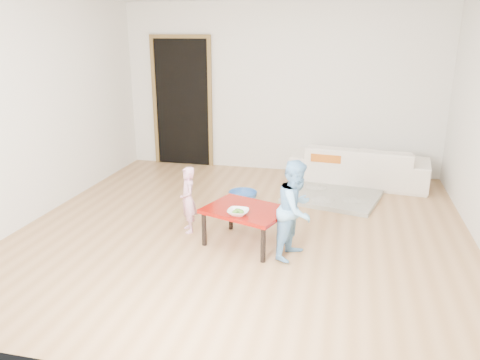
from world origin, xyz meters
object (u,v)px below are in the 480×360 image
(sofa, at_px, (359,164))
(red_table, at_px, (246,226))
(bowl, at_px, (238,212))
(basin, at_px, (243,196))
(child_blue, at_px, (296,209))
(child_pink, at_px, (188,200))

(sofa, bearing_deg, red_table, 70.62)
(red_table, relative_size, bowl, 3.81)
(bowl, bearing_deg, red_table, 78.68)
(sofa, xyz_separation_m, red_table, (-1.17, -2.44, -0.08))
(basin, bearing_deg, bowl, -78.95)
(child_blue, bearing_deg, basin, 50.09)
(red_table, distance_m, child_blue, 0.63)
(child_pink, bearing_deg, child_blue, 43.46)
(red_table, bearing_deg, child_pink, 164.76)
(sofa, bearing_deg, bowl, 71.55)
(bowl, xyz_separation_m, basin, (-0.29, 1.49, -0.37))
(red_table, height_order, basin, red_table)
(child_pink, xyz_separation_m, basin, (0.37, 1.12, -0.32))
(sofa, xyz_separation_m, child_pink, (-1.87, -2.24, 0.09))
(child_blue, bearing_deg, child_pink, 94.08)
(red_table, xyz_separation_m, basin, (-0.33, 1.31, -0.14))
(child_pink, relative_size, basin, 1.97)
(red_table, bearing_deg, sofa, 64.28)
(red_table, height_order, child_pink, child_pink)
(red_table, distance_m, child_pink, 0.75)
(bowl, xyz_separation_m, child_blue, (0.57, 0.04, 0.07))
(red_table, relative_size, basin, 2.13)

